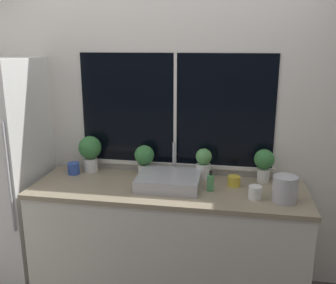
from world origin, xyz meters
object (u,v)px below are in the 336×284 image
sink (169,180)px  mug_blue (74,168)px  refrigerator (2,173)px  potted_plant_far_right (264,162)px  potted_plant_far_left (90,151)px  potted_plant_center_right (204,163)px  kettle (285,188)px  mug_yellow (234,181)px  soap_bottle (210,182)px  potted_plant_center_left (144,158)px  mug_white (255,193)px

sink → mug_blue: (-0.82, 0.13, 0.00)m
refrigerator → potted_plant_far_right: (2.09, 0.21, 0.14)m
refrigerator → potted_plant_far_left: bearing=16.9°
potted_plant_center_right → kettle: 0.68m
mug_yellow → potted_plant_far_left: bearing=173.8°
potted_plant_center_right → mug_yellow: size_ratio=2.55×
sink → mug_yellow: 0.49m
sink → mug_blue: sink is taller
refrigerator → soap_bottle: size_ratio=11.90×
potted_plant_center_left → soap_bottle: potted_plant_center_left is taller
mug_white → mug_blue: bearing=169.6°
potted_plant_center_left → mug_blue: 0.59m
mug_yellow → soap_bottle: bearing=-142.6°
refrigerator → mug_blue: 0.58m
potted_plant_far_right → mug_yellow: bearing=-149.8°
refrigerator → potted_plant_center_left: 1.17m
refrigerator → kettle: 2.21m
mug_yellow → refrigerator: bearing=-177.6°
potted_plant_far_left → mug_yellow: 1.20m
mug_blue → kettle: (1.63, -0.27, 0.05)m
refrigerator → potted_plant_center_left: bearing=10.3°
potted_plant_far_right → mug_white: (-0.08, -0.35, -0.11)m
sink → potted_plant_far_left: 0.75m
potted_plant_center_right → mug_yellow: potted_plant_center_right is taller
potted_plant_far_right → soap_bottle: bearing=-146.6°
mug_yellow → mug_blue: bearing=178.2°
mug_blue → kettle: kettle is taller
soap_bottle → mug_blue: 1.14m
potted_plant_far_right → soap_bottle: (-0.39, -0.26, -0.09)m
sink → potted_plant_center_right: size_ratio=1.90×
sink → potted_plant_far_right: (0.70, 0.22, 0.11)m
potted_plant_center_left → potted_plant_center_right: potted_plant_center_left is taller
sink → kettle: 0.83m
potted_plant_center_left → mug_blue: bearing=-171.2°
potted_plant_center_right → mug_white: 0.53m
potted_plant_far_left → mug_white: size_ratio=3.23×
potted_plant_far_left → mug_yellow: size_ratio=3.17×
potted_plant_center_left → soap_bottle: 0.62m
potted_plant_center_right → kettle: size_ratio=1.21×
refrigerator → mug_white: bearing=-4.1°
refrigerator → potted_plant_far_left: size_ratio=6.10×
sink → potted_plant_far_right: bearing=17.3°
sink → potted_plant_far_left: bearing=162.7°
sink → mug_blue: 0.83m
mug_blue → potted_plant_far_right: bearing=3.4°
soap_bottle → sink: bearing=172.8°
refrigerator → mug_yellow: size_ratio=19.33×
potted_plant_far_left → mug_blue: size_ratio=3.16×
soap_bottle → mug_yellow: soap_bottle is taller
sink → mug_white: size_ratio=4.94×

